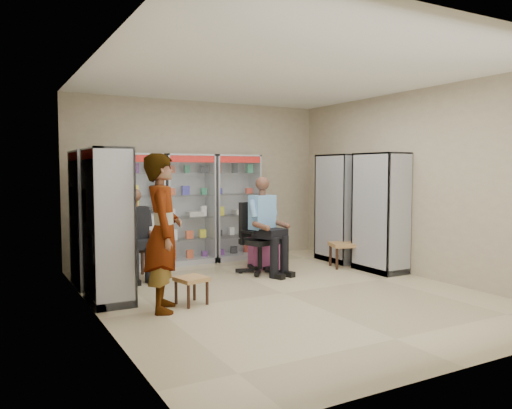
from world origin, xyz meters
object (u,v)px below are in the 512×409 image
cabinet_back_left (137,211)px  cabinet_left_near (108,226)px  woven_stool_a (343,255)px  standing_man (163,233)px  cabinet_right_near (380,212)px  seated_shopkeeper (261,228)px  woven_stool_b (192,291)px  wooden_chair (134,248)px  cabinet_left_far (91,218)px  cabinet_back_right (235,207)px  office_chair (260,238)px  cabinet_back_mid (188,209)px  pink_trunk (267,251)px  cabinet_right_far (339,208)px

cabinet_back_left → cabinet_left_near: 2.23m
woven_stool_a → standing_man: (-3.63, -1.08, 0.74)m
cabinet_right_near → seated_shopkeeper: 2.03m
cabinet_back_left → standing_man: cabinet_back_left is taller
woven_stool_b → standing_man: bearing=-166.6°
cabinet_right_near → wooden_chair: size_ratio=2.13×
cabinet_left_far → cabinet_left_near: bearing=-0.0°
cabinet_back_right → office_chair: cabinet_back_right is taller
cabinet_back_right → seated_shopkeeper: cabinet_back_right is taller
cabinet_back_mid → cabinet_left_far: (-1.88, -0.93, 0.00)m
cabinet_left_far → pink_trunk: cabinet_left_far is taller
cabinet_back_mid → cabinet_left_near: size_ratio=1.00×
cabinet_left_near → office_chair: size_ratio=1.69×
cabinet_left_near → wooden_chair: cabinet_left_near is taller
cabinet_right_near → standing_man: 3.99m
cabinet_back_left → pink_trunk: size_ratio=3.46×
cabinet_back_left → standing_man: 2.78m
cabinet_right_far → cabinet_left_near: 4.55m
cabinet_back_mid → cabinet_right_far: bearing=-23.7°
wooden_chair → woven_stool_b: size_ratio=2.65×
cabinet_back_left → cabinet_back_mid: size_ratio=1.00×
cabinet_back_mid → cabinet_back_right: (0.95, 0.00, 0.00)m
cabinet_back_left → pink_trunk: (2.04, -0.98, -0.72)m
cabinet_back_left → cabinet_right_far: (3.53, -1.13, 0.00)m
cabinet_right_near → cabinet_left_far: same height
cabinet_back_mid → pink_trunk: cabinet_back_mid is taller
cabinet_right_near → wooden_chair: cabinet_right_near is taller
seated_shopkeeper → pink_trunk: bearing=35.0°
wooden_chair → woven_stool_a: 3.58m
cabinet_back_left → wooden_chair: 0.94m
cabinet_back_mid → seated_shopkeeper: 1.61m
pink_trunk → seated_shopkeeper: bearing=-128.9°
cabinet_right_near → office_chair: cabinet_right_near is taller
woven_stool_a → woven_stool_b: (-3.23, -0.99, -0.04)m
office_chair → woven_stool_a: 1.59m
cabinet_back_left → cabinet_left_near: same height
office_chair → pink_trunk: size_ratio=2.04×
cabinet_back_right → seated_shopkeeper: 1.45m
cabinet_back_left → cabinet_back_right: same height
woven_stool_b → cabinet_back_mid: bearing=69.7°
cabinet_back_left → wooden_chair: size_ratio=2.13×
cabinet_back_right → office_chair: bearing=-98.9°
seated_shopkeeper → pink_trunk: (0.35, 0.43, -0.47)m
cabinet_left_near → woven_stool_b: (0.90, -0.62, -0.82)m
cabinet_left_far → pink_trunk: size_ratio=3.46×
cabinet_back_mid → cabinet_left_near: (-1.88, -2.03, 0.00)m
cabinet_left_far → wooden_chair: cabinet_left_far is taller
cabinet_right_far → cabinet_back_mid: bearing=66.3°
pink_trunk → cabinet_back_left: bearing=154.3°
wooden_chair → pink_trunk: size_ratio=1.63×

